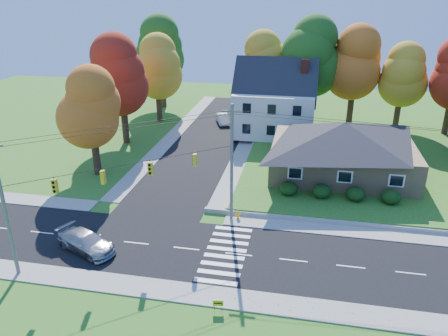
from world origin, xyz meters
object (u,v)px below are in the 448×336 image
(ranch_house, at_px, (343,147))
(white_car, at_px, (223,119))
(fire_hydrant, at_px, (238,215))
(silver_sedan, at_px, (86,242))

(ranch_house, distance_m, white_car, 22.81)
(ranch_house, distance_m, fire_hydrant, 14.25)
(silver_sedan, bearing_deg, white_car, 17.73)
(ranch_house, bearing_deg, silver_sedan, -137.47)
(ranch_house, xyz_separation_m, fire_hydrant, (-8.94, -10.71, -2.91))
(ranch_house, relative_size, silver_sedan, 2.92)
(silver_sedan, height_order, fire_hydrant, silver_sedan)
(ranch_house, relative_size, white_car, 3.49)
(white_car, bearing_deg, silver_sedan, -116.69)
(ranch_house, height_order, silver_sedan, ranch_house)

